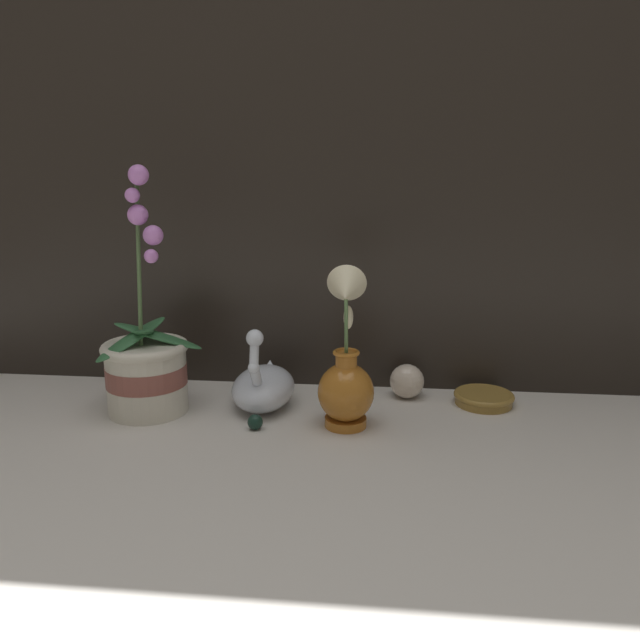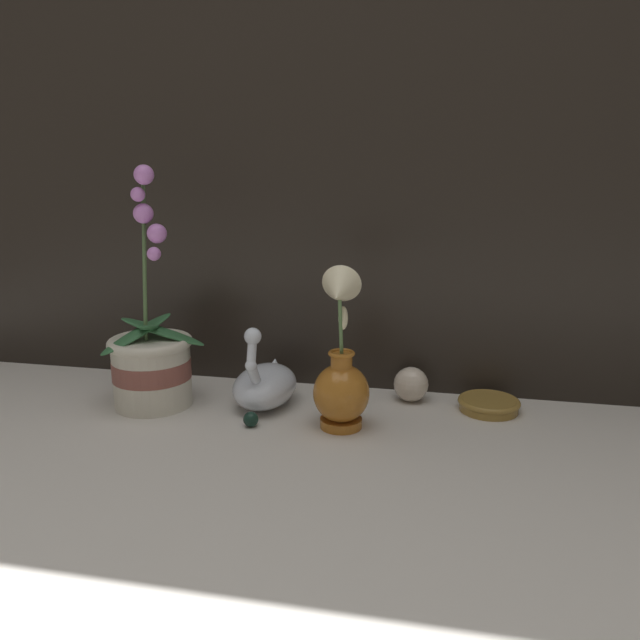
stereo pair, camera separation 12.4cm
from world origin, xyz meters
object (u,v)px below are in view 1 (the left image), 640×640
at_px(orchid_potted_plant, 146,366).
at_px(blue_vase, 346,376).
at_px(glass_sphere, 407,381).
at_px(amber_dish, 484,397).
at_px(swan_figurine, 264,385).

xyz_separation_m(orchid_potted_plant, blue_vase, (0.41, -0.04, 0.01)).
bearing_deg(glass_sphere, amber_dish, -8.39).
bearing_deg(orchid_potted_plant, glass_sphere, 14.07).
relative_size(glass_sphere, amber_dish, 0.59).
xyz_separation_m(swan_figurine, blue_vase, (0.18, -0.09, 0.06)).
bearing_deg(swan_figurine, glass_sphere, 15.45).
relative_size(swan_figurine, glass_sphere, 2.84).
height_order(swan_figurine, glass_sphere, swan_figurine).
relative_size(blue_vase, glass_sphere, 4.27).
xyz_separation_m(orchid_potted_plant, glass_sphere, (0.53, 0.13, -0.06)).
distance_m(orchid_potted_plant, amber_dish, 0.70).
relative_size(orchid_potted_plant, glass_sphere, 6.63).
xyz_separation_m(swan_figurine, glass_sphere, (0.30, 0.08, -0.01)).
bearing_deg(orchid_potted_plant, amber_dish, 8.96).
height_order(orchid_potted_plant, amber_dish, orchid_potted_plant).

